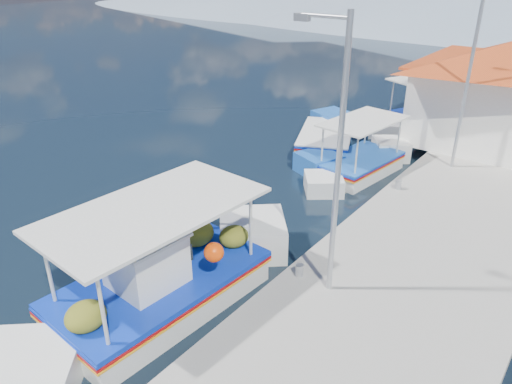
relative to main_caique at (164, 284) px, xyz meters
The scene contains 9 objects.
ground 1.64m from the main_caique, behind, with size 160.00×160.00×0.00m, color black.
quay 7.60m from the main_caique, 54.85° to the left, with size 5.00×44.00×0.50m, color gray.
bollards 5.92m from the main_caique, 67.39° to the left, with size 0.20×17.20×0.30m.
main_caique is the anchor object (origin of this frame).
caique_green_canopy 9.71m from the main_caique, 88.85° to the left, with size 2.35×6.14×2.31m.
caique_blue_hull 11.33m from the main_caique, 100.22° to the left, with size 3.78×6.34×1.23m.
caique_far 16.80m from the main_caique, 88.98° to the left, with size 4.12×6.71×2.58m.
lamp_post_near 4.97m from the main_caique, 36.56° to the left, with size 1.21×0.14×6.00m.
lamp_post_far 12.06m from the main_caique, 75.11° to the left, with size 1.21×0.14×6.00m.
Camera 1 is at (8.71, -6.20, 7.30)m, focal length 34.03 mm.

